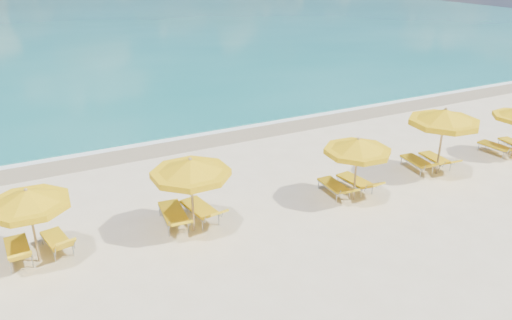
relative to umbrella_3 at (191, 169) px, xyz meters
name	(u,v)px	position (x,y,z in m)	size (l,w,h in m)	color
ground_plane	(277,210)	(2.87, -0.04, -2.03)	(120.00, 120.00, 0.00)	beige
ocean	(64,26)	(2.87, 47.96, -2.03)	(120.00, 80.00, 0.30)	#136B6A
wet_sand_band	(195,139)	(2.87, 7.36, -2.03)	(120.00, 2.60, 0.01)	tan
foam_line	(189,134)	(2.87, 8.16, -2.03)	(120.00, 1.20, 0.03)	white
whitecap_near	(31,103)	(-3.13, 16.96, -2.03)	(14.00, 0.36, 0.05)	white
whitecap_far	(215,57)	(10.87, 23.96, -2.03)	(18.00, 0.30, 0.05)	white
umbrella_2	(28,200)	(-4.30, 0.41, -0.16)	(2.75, 2.75, 2.20)	tan
umbrella_3	(191,169)	(0.00, 0.00, 0.00)	(3.11, 3.11, 2.38)	tan
umbrella_4	(358,147)	(5.52, -0.58, -0.12)	(2.79, 2.79, 2.24)	tan
umbrella_5	(445,118)	(9.62, -0.32, 0.18)	(3.15, 3.15, 2.60)	tan
lounger_2_left	(19,253)	(-4.77, 0.71, -1.81)	(0.68, 1.79, 0.80)	#A5A8AD
lounger_2_right	(58,244)	(-3.77, 0.72, -1.83)	(0.85, 1.70, 0.79)	#A5A8AD
lounger_3_left	(174,218)	(-0.42, 0.59, -1.79)	(0.87, 2.12, 0.77)	#A5A8AD
lounger_3_right	(201,213)	(0.43, 0.50, -1.80)	(0.93, 2.04, 0.81)	#A5A8AD
lounger_4_left	(334,189)	(5.15, 0.00, -1.83)	(0.65, 1.80, 0.66)	#A5A8AD
lounger_4_right	(356,185)	(6.02, -0.05, -1.82)	(0.76, 1.87, 0.71)	#A5A8AD
lounger_5_left	(417,165)	(9.18, 0.24, -1.81)	(0.80, 1.89, 0.76)	#A5A8AD
lounger_5_right	(436,162)	(10.05, 0.16, -1.82)	(0.74, 1.83, 0.69)	#A5A8AD
lounger_6_left	(495,149)	(13.26, 0.01, -1.83)	(0.73, 1.79, 0.65)	#A5A8AD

